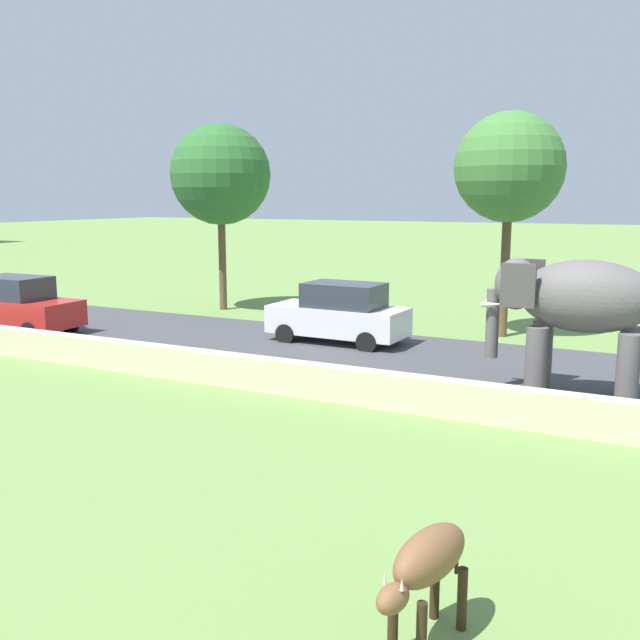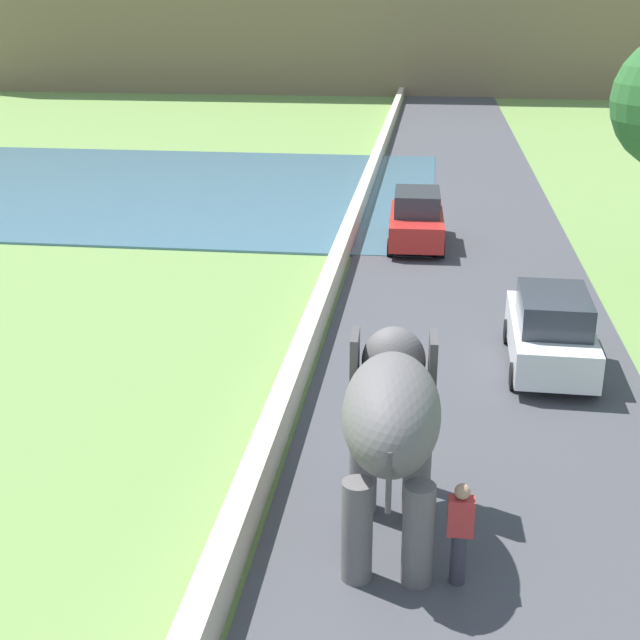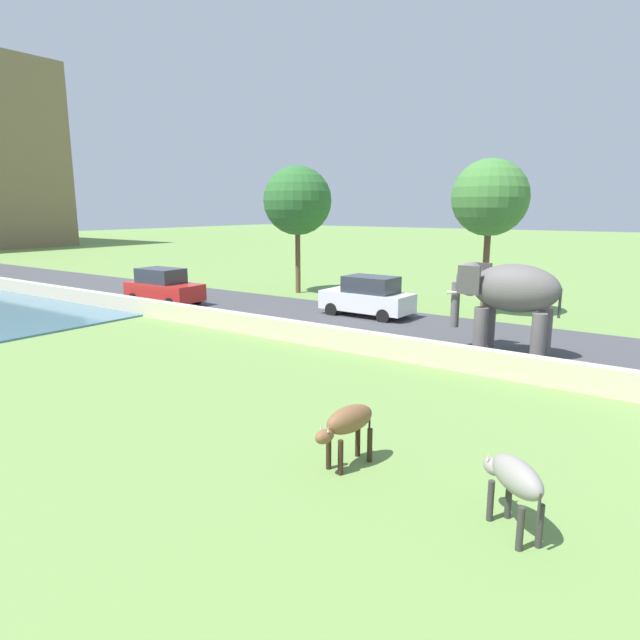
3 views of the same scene
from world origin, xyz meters
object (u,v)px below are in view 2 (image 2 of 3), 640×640
at_px(elephant, 391,418).
at_px(car_red, 416,219).
at_px(car_white, 551,331).
at_px(person_beside_elephant, 460,532).

relative_size(elephant, car_red, 0.86).
relative_size(car_red, car_white, 1.00).
distance_m(elephant, person_beside_elephant, 1.87).
xyz_separation_m(elephant, person_beside_elephant, (1.02, -1.04, -1.16)).
height_order(elephant, car_white, elephant).
relative_size(elephant, person_beside_elephant, 2.14).
distance_m(person_beside_elephant, car_red, 17.61).
bearing_deg(car_white, elephant, -114.70).
relative_size(person_beside_elephant, car_white, 0.40).
height_order(elephant, person_beside_elephant, elephant).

